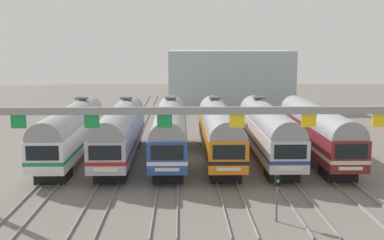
# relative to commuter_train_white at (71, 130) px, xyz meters

# --- Properties ---
(ground_plane) EXTENTS (160.00, 160.00, 0.00)m
(ground_plane) POSITION_rel_commuter_train_white_xyz_m (10.78, 0.00, -2.69)
(ground_plane) COLOR slate
(track_bed) EXTENTS (23.06, 70.00, 0.15)m
(track_bed) POSITION_rel_commuter_train_white_xyz_m (10.78, 17.00, -2.61)
(track_bed) COLOR gray
(track_bed) RESTS_ON ground
(commuter_train_white) EXTENTS (2.88, 18.06, 5.05)m
(commuter_train_white) POSITION_rel_commuter_train_white_xyz_m (0.00, 0.00, 0.00)
(commuter_train_white) COLOR white
(commuter_train_white) RESTS_ON ground
(commuter_train_stainless) EXTENTS (2.88, 18.06, 5.05)m
(commuter_train_stainless) POSITION_rel_commuter_train_white_xyz_m (4.31, 0.00, 0.00)
(commuter_train_stainless) COLOR #B2B5BA
(commuter_train_stainless) RESTS_ON ground
(commuter_train_blue) EXTENTS (2.88, 18.06, 5.05)m
(commuter_train_blue) POSITION_rel_commuter_train_white_xyz_m (8.62, 0.00, 0.00)
(commuter_train_blue) COLOR #284C9E
(commuter_train_blue) RESTS_ON ground
(commuter_train_orange) EXTENTS (2.88, 18.06, 5.05)m
(commuter_train_orange) POSITION_rel_commuter_train_white_xyz_m (12.94, 0.00, 0.00)
(commuter_train_orange) COLOR orange
(commuter_train_orange) RESTS_ON ground
(commuter_train_silver) EXTENTS (2.88, 18.06, 5.05)m
(commuter_train_silver) POSITION_rel_commuter_train_white_xyz_m (17.25, 0.00, 0.00)
(commuter_train_silver) COLOR silver
(commuter_train_silver) RESTS_ON ground
(commuter_train_maroon) EXTENTS (2.88, 18.06, 4.77)m
(commuter_train_maroon) POSITION_rel_commuter_train_white_xyz_m (21.56, -0.00, -0.00)
(commuter_train_maroon) COLOR maroon
(commuter_train_maroon) RESTS_ON ground
(catenary_gantry) EXTENTS (26.80, 0.44, 6.97)m
(catenary_gantry) POSITION_rel_commuter_train_white_xyz_m (10.78, -13.50, 2.69)
(catenary_gantry) COLOR gray
(catenary_gantry) RESTS_ON ground
(yard_signal_mast) EXTENTS (0.28, 0.35, 2.81)m
(yard_signal_mast) POSITION_rel_commuter_train_white_xyz_m (15.09, -15.31, -0.72)
(yard_signal_mast) COLOR #59595E
(yard_signal_mast) RESTS_ON ground
(maintenance_building) EXTENTS (19.60, 10.00, 9.01)m
(maintenance_building) POSITION_rel_commuter_train_white_xyz_m (17.53, 36.73, 1.82)
(maintenance_building) COLOR #9EB2B7
(maintenance_building) RESTS_ON ground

